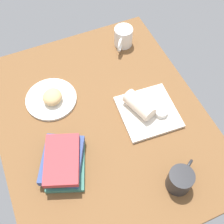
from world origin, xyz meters
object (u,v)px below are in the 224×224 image
object	(u,v)px
round_plate	(51,99)
sauce_cup	(161,112)
breakfast_wrap	(139,105)
book_stack	(63,161)
coffee_mug	(123,37)
scone_pastry	(52,97)
second_mug	(180,179)
square_plate	(148,112)

from	to	relation	value
round_plate	sauce_cup	bearing A→B (deg)	-122.69
breakfast_wrap	book_stack	bearing A→B (deg)	178.11
coffee_mug	breakfast_wrap	bearing A→B (deg)	165.09
scone_pastry	breakfast_wrap	bearing A→B (deg)	-120.56
coffee_mug	second_mug	xyz separation A→B (cm)	(-77.20, 11.37, -0.23)
round_plate	coffee_mug	xyz separation A→B (cm)	(19.62, -45.12, 4.40)
square_plate	book_stack	distance (cm)	43.36
sauce_cup	breakfast_wrap	bearing A→B (deg)	54.54
square_plate	coffee_mug	bearing A→B (deg)	-9.55
scone_pastry	round_plate	bearing A→B (deg)	22.27
square_plate	sauce_cup	size ratio (longest dim) A/B	4.08
coffee_mug	second_mug	size ratio (longest dim) A/B	0.95
scone_pastry	square_plate	size ratio (longest dim) A/B	0.38
square_plate	sauce_cup	distance (cm)	5.89
book_stack	scone_pastry	bearing A→B (deg)	-9.30
coffee_mug	scone_pastry	bearing A→B (deg)	115.47
square_plate	second_mug	xyz separation A→B (cm)	(-33.64, 4.04, 4.07)
breakfast_wrap	square_plate	bearing A→B (deg)	-53.97
breakfast_wrap	second_mug	size ratio (longest dim) A/B	1.07
book_stack	coffee_mug	distance (cm)	72.29
sauce_cup	book_stack	xyz separation A→B (cm)	(-5.80, 46.77, 1.17)
round_plate	sauce_cup	world-z (taller)	sauce_cup
breakfast_wrap	coffee_mug	distance (cm)	42.43
sauce_cup	breakfast_wrap	distance (cm)	10.13
square_plate	breakfast_wrap	size ratio (longest dim) A/B	1.70
second_mug	scone_pastry	bearing A→B (deg)	30.59
sauce_cup	book_stack	bearing A→B (deg)	97.07
book_stack	second_mug	world-z (taller)	second_mug
scone_pastry	book_stack	size ratio (longest dim) A/B	0.34
round_plate	book_stack	distance (cm)	33.41
scone_pastry	sauce_cup	world-z (taller)	scone_pastry
book_stack	coffee_mug	xyz separation A→B (cm)	(52.56, -49.62, 1.04)
round_plate	second_mug	distance (cm)	66.87
book_stack	coffee_mug	world-z (taller)	coffee_mug
breakfast_wrap	scone_pastry	bearing A→B (deg)	130.93
sauce_cup	coffee_mug	size ratio (longest dim) A/B	0.47
round_plate	scone_pastry	bearing A→B (deg)	-157.73
breakfast_wrap	second_mug	distance (cm)	36.20
square_plate	book_stack	size ratio (longest dim) A/B	0.91
sauce_cup	book_stack	distance (cm)	47.15
sauce_cup	second_mug	distance (cm)	31.68
book_stack	second_mug	xyz separation A→B (cm)	(-24.65, -38.25, 0.81)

